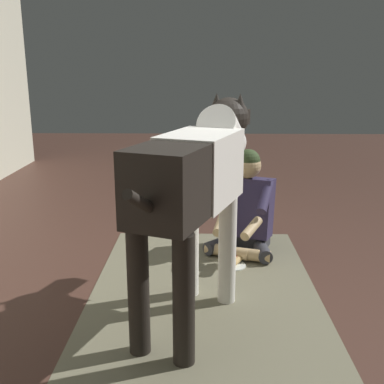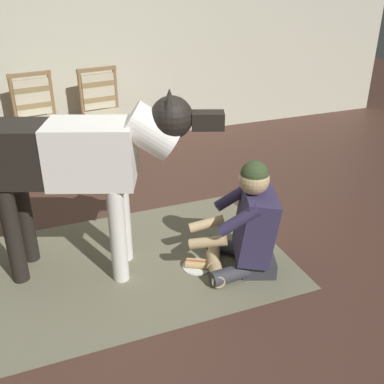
{
  "view_description": "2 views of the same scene",
  "coord_description": "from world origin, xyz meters",
  "px_view_note": "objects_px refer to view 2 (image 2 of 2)",
  "views": [
    {
      "loc": [
        -2.97,
        0.09,
        1.48
      ],
      "look_at": [
        0.21,
        0.15,
        0.63
      ],
      "focal_mm": 43.7,
      "sensor_mm": 36.0,
      "label": 1
    },
    {
      "loc": [
        -0.7,
        -2.72,
        2.0
      ],
      "look_at": [
        0.37,
        -0.02,
        0.56
      ],
      "focal_mm": 42.65,
      "sensor_mm": 36.0,
      "label": 2
    }
  ],
  "objects_px": {
    "dining_chair_left_of_pair": "(38,115)",
    "person_sitting_on_floor": "(248,227)",
    "dining_chair_right_of_pair": "(103,108)",
    "hot_dog_on_plate": "(197,264)",
    "large_dog": "(83,160)"
  },
  "relations": [
    {
      "from": "dining_chair_left_of_pair",
      "to": "person_sitting_on_floor",
      "type": "xyz_separation_m",
      "value": [
        1.19,
        -2.69,
        -0.19
      ]
    },
    {
      "from": "dining_chair_left_of_pair",
      "to": "person_sitting_on_floor",
      "type": "distance_m",
      "value": 2.95
    },
    {
      "from": "dining_chair_left_of_pair",
      "to": "dining_chair_right_of_pair",
      "type": "relative_size",
      "value": 1.0
    },
    {
      "from": "dining_chair_left_of_pair",
      "to": "hot_dog_on_plate",
      "type": "distance_m",
      "value": 2.75
    },
    {
      "from": "person_sitting_on_floor",
      "to": "large_dog",
      "type": "height_order",
      "value": "large_dog"
    },
    {
      "from": "dining_chair_right_of_pair",
      "to": "large_dog",
      "type": "distance_m",
      "value": 2.39
    },
    {
      "from": "dining_chair_left_of_pair",
      "to": "hot_dog_on_plate",
      "type": "xyz_separation_m",
      "value": [
        0.85,
        -2.56,
        -0.52
      ]
    },
    {
      "from": "person_sitting_on_floor",
      "to": "large_dog",
      "type": "bearing_deg",
      "value": 159.22
    },
    {
      "from": "person_sitting_on_floor",
      "to": "hot_dog_on_plate",
      "type": "distance_m",
      "value": 0.48
    },
    {
      "from": "dining_chair_right_of_pair",
      "to": "hot_dog_on_plate",
      "type": "xyz_separation_m",
      "value": [
        0.12,
        -2.56,
        -0.52
      ]
    },
    {
      "from": "hot_dog_on_plate",
      "to": "dining_chair_left_of_pair",
      "type": "bearing_deg",
      "value": 108.31
    },
    {
      "from": "hot_dog_on_plate",
      "to": "person_sitting_on_floor",
      "type": "bearing_deg",
      "value": -20.78
    },
    {
      "from": "dining_chair_left_of_pair",
      "to": "dining_chair_right_of_pair",
      "type": "height_order",
      "value": "same"
    },
    {
      "from": "dining_chair_left_of_pair",
      "to": "large_dog",
      "type": "bearing_deg",
      "value": -86.37
    },
    {
      "from": "large_dog",
      "to": "hot_dog_on_plate",
      "type": "xyz_separation_m",
      "value": [
        0.7,
        -0.27,
        -0.84
      ]
    }
  ]
}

